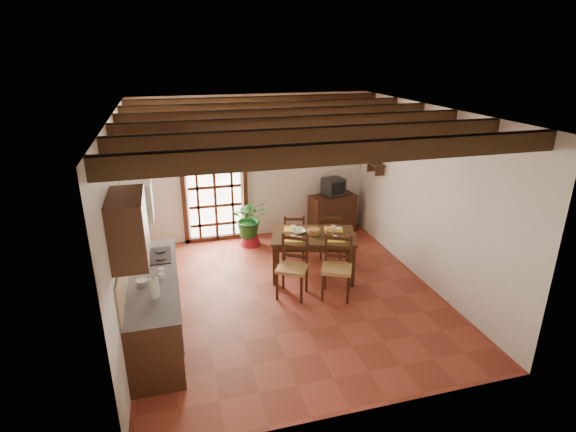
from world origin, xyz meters
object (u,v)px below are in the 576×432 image
object	(u,v)px
kitchen_counter	(155,306)
chair_near_right	(336,278)
dining_table	(313,240)
chair_far_right	(331,243)
sideboard	(332,214)
potted_plant	(250,217)
chair_near_left	(292,278)
pendant_lamp	(313,152)
crt_tv	(333,186)
chair_far_left	(294,243)

from	to	relation	value
kitchen_counter	chair_near_right	size ratio (longest dim) A/B	2.36
dining_table	chair_far_right	world-z (taller)	chair_far_right
sideboard	potted_plant	bearing A→B (deg)	176.43
chair_near_right	dining_table	bearing A→B (deg)	125.16
chair_near_left	potted_plant	bearing A→B (deg)	127.39
chair_near_right	potted_plant	bearing A→B (deg)	138.00
pendant_lamp	crt_tv	bearing A→B (deg)	58.29
sideboard	crt_tv	bearing A→B (deg)	-100.31
sideboard	crt_tv	size ratio (longest dim) A/B	2.03
chair_near_left	chair_far_left	bearing A→B (deg)	103.15
potted_plant	sideboard	bearing A→B (deg)	6.74
dining_table	potted_plant	world-z (taller)	potted_plant
chair_far_right	potted_plant	xyz separation A→B (m)	(-1.31, 0.91, 0.30)
chair_near_left	crt_tv	xyz separation A→B (m)	(1.49, 2.24, 0.69)
crt_tv	potted_plant	size ratio (longest dim) A/B	0.24
potted_plant	chair_far_left	bearing A→B (deg)	-47.18
pendant_lamp	dining_table	bearing A→B (deg)	-90.00
kitchen_counter	dining_table	xyz separation A→B (m)	(2.53, 1.14, 0.17)
chair_near_left	chair_far_right	world-z (taller)	chair_near_left
chair_far_right	chair_near_left	bearing A→B (deg)	68.60
dining_table	chair_far_left	xyz separation A→B (m)	(-0.12, 0.76, -0.37)
kitchen_counter	crt_tv	world-z (taller)	kitchen_counter
chair_far_right	potted_plant	bearing A→B (deg)	-13.49
dining_table	pendant_lamp	xyz separation A→B (m)	(-0.00, 0.10, 1.44)
chair_far_left	chair_near_right	bearing A→B (deg)	112.05
dining_table	chair_near_left	bearing A→B (deg)	-115.85
chair_far_right	crt_tv	world-z (taller)	crt_tv
chair_far_right	crt_tv	xyz separation A→B (m)	(0.45, 1.12, 0.71)
pendant_lamp	chair_near_right	bearing A→B (deg)	-81.75
chair_far_left	chair_far_right	size ratio (longest dim) A/B	0.97
chair_near_right	kitchen_counter	bearing A→B (deg)	-145.95
chair_far_left	potted_plant	bearing A→B (deg)	-34.33
kitchen_counter	chair_near_left	size ratio (longest dim) A/B	2.37
crt_tv	chair_far_left	bearing A→B (deg)	-154.63
chair_far_left	dining_table	bearing A→B (deg)	111.92
kitchen_counter	potted_plant	distance (m)	3.15
potted_plant	pendant_lamp	world-z (taller)	pendant_lamp
chair_near_right	potted_plant	size ratio (longest dim) A/B	0.49
kitchen_counter	pendant_lamp	size ratio (longest dim) A/B	2.66
chair_far_left	chair_far_right	distance (m)	0.67
dining_table	potted_plant	size ratio (longest dim) A/B	0.80
dining_table	chair_near_left	xyz separation A→B (m)	(-0.52, -0.56, -0.34)
chair_far_right	sideboard	world-z (taller)	chair_far_right
chair_near_left	kitchen_counter	bearing A→B (deg)	-133.96
dining_table	sideboard	xyz separation A→B (m)	(0.97, 1.68, -0.24)
dining_table	crt_tv	bearing A→B (deg)	76.76
dining_table	chair_far_right	distance (m)	0.85
chair_far_right	pendant_lamp	size ratio (longest dim) A/B	1.02
dining_table	crt_tv	distance (m)	1.97
kitchen_counter	potted_plant	world-z (taller)	potted_plant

